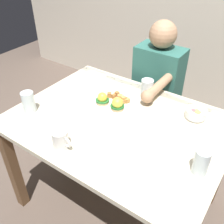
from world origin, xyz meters
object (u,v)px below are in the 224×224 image
at_px(fruit_bowl, 196,113).
at_px(diner_person, 156,87).
at_px(eggs_benedict_plate, 111,104).
at_px(fork, 149,145).
at_px(water_glass_extra, 201,163).
at_px(coffee_mug, 61,139).
at_px(dining_table, 118,135).
at_px(water_glass_near, 29,103).
at_px(water_glass_far, 147,90).

distance_m(fruit_bowl, diner_person, 0.54).
bearing_deg(eggs_benedict_plate, fork, -25.52).
bearing_deg(water_glass_extra, eggs_benedict_plate, 162.30).
bearing_deg(coffee_mug, fruit_bowl, 53.19).
bearing_deg(coffee_mug, diner_person, 86.91).
height_order(dining_table, water_glass_near, water_glass_near).
height_order(eggs_benedict_plate, water_glass_far, water_glass_far).
height_order(eggs_benedict_plate, water_glass_extra, water_glass_extra).
distance_m(eggs_benedict_plate, water_glass_near, 0.49).
relative_size(fruit_bowl, diner_person, 0.11).
height_order(fruit_bowl, water_glass_far, water_glass_far).
distance_m(fruit_bowl, fork, 0.37).
height_order(water_glass_far, diner_person, diner_person).
distance_m(fruit_bowl, water_glass_extra, 0.42).
height_order(eggs_benedict_plate, water_glass_near, water_glass_near).
relative_size(dining_table, eggs_benedict_plate, 4.44).
height_order(dining_table, fruit_bowl, fruit_bowl).
relative_size(water_glass_near, water_glass_extra, 1.01).
bearing_deg(fruit_bowl, fork, -106.80).
distance_m(eggs_benedict_plate, fork, 0.39).
xyz_separation_m(fruit_bowl, coffee_mug, (-0.46, -0.61, 0.02)).
distance_m(fruit_bowl, water_glass_near, 0.97).
distance_m(water_glass_extra, diner_person, 0.92).
bearing_deg(fork, coffee_mug, -143.51).
bearing_deg(water_glass_extra, water_glass_near, -173.26).
distance_m(dining_table, diner_person, 0.60).
relative_size(fruit_bowl, water_glass_extra, 0.94).
distance_m(fruit_bowl, coffee_mug, 0.77).
xyz_separation_m(coffee_mug, diner_person, (0.05, 0.94, -0.14)).
distance_m(eggs_benedict_plate, water_glass_far, 0.25).
relative_size(fruit_bowl, fork, 0.77).
distance_m(water_glass_far, diner_person, 0.33).
distance_m(eggs_benedict_plate, diner_person, 0.53).
bearing_deg(fork, water_glass_extra, -6.35).
xyz_separation_m(fork, diner_person, (-0.30, 0.68, -0.09)).
bearing_deg(fork, fruit_bowl, 73.20).
bearing_deg(water_glass_far, fruit_bowl, -6.45).
distance_m(coffee_mug, water_glass_extra, 0.66).
distance_m(fork, water_glass_far, 0.46).
relative_size(fruit_bowl, water_glass_far, 1.00).
relative_size(dining_table, water_glass_near, 9.38).
relative_size(fork, water_glass_extra, 1.23).
relative_size(coffee_mug, fork, 0.71).
relative_size(dining_table, fruit_bowl, 10.00).
distance_m(water_glass_near, water_glass_extra, 0.99).
bearing_deg(water_glass_far, dining_table, -91.05).
xyz_separation_m(eggs_benedict_plate, fruit_bowl, (0.46, 0.19, 0.01)).
bearing_deg(water_glass_extra, water_glass_far, 139.82).
height_order(coffee_mug, water_glass_extra, water_glass_extra).
xyz_separation_m(eggs_benedict_plate, water_glass_near, (-0.37, -0.31, 0.03)).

